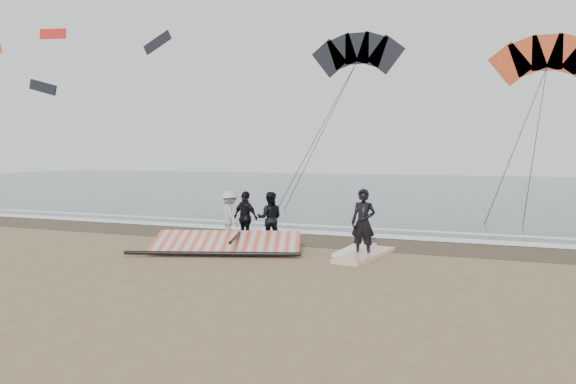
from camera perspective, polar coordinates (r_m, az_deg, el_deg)
name	(u,v)px	position (r m, az deg, el deg)	size (l,w,h in m)	color
ground	(266,267)	(13.54, -2.24, -7.66)	(120.00, 120.00, 0.00)	#8C704C
sea	(440,188)	(45.49, 15.15, 0.38)	(120.00, 54.00, 0.02)	#233838
wet_sand	(325,240)	(17.67, 3.81, -4.91)	(120.00, 2.80, 0.01)	#4C3D2B
foam_near	(338,234)	(18.99, 5.14, -4.23)	(120.00, 0.90, 0.01)	white
foam_far	(352,227)	(20.60, 6.52, -3.60)	(120.00, 0.45, 0.01)	white
man_main	(363,223)	(14.91, 7.66, -3.11)	(0.66, 0.43, 1.80)	black
board_white	(365,255)	(14.98, 7.82, -6.36)	(0.73, 2.60, 0.10)	white
board_cream	(356,250)	(15.78, 6.88, -5.85)	(0.59, 2.22, 0.09)	white
trio_cluster	(247,217)	(17.04, -4.24, -2.56)	(2.45, 1.20, 1.60)	black
sail_rig	(227,245)	(15.69, -6.27, -5.34)	(4.45, 2.98, 0.51)	black
kite_red	(547,62)	(35.59, 24.80, 11.89)	(6.97, 6.59, 15.07)	#C33C16
kite_dark	(357,57)	(37.65, 7.01, 13.48)	(6.80, 6.27, 15.06)	black
distant_kites	(59,54)	(57.87, -22.21, 12.88)	(21.88, 6.12, 6.41)	black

